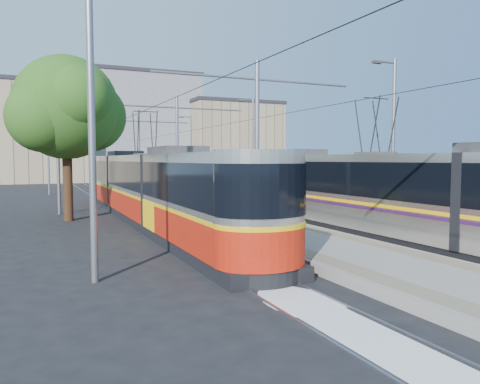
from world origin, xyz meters
name	(u,v)px	position (x,y,z in m)	size (l,w,h in m)	color
ground	(383,271)	(0.00, 0.00, 0.00)	(160.00, 160.00, 0.00)	black
platform	(192,208)	(0.00, 17.00, 0.15)	(4.00, 50.00, 0.30)	gray
tactile_strip_left	(169,206)	(-1.45, 17.00, 0.30)	(0.70, 50.00, 0.01)	gray
tactile_strip_right	(214,204)	(1.45, 17.00, 0.30)	(0.70, 50.00, 0.01)	gray
rails	(192,210)	(0.00, 17.00, 0.02)	(8.71, 70.00, 0.03)	gray
track_arrow	(342,323)	(-3.60, -3.00, 0.01)	(1.20, 5.00, 0.01)	silver
tram_left	(146,187)	(-3.60, 13.48, 1.71)	(2.43, 27.93, 5.50)	black
tram_right	(374,191)	(3.60, 4.69, 1.86)	(2.43, 29.81, 5.50)	black
catenary	(208,133)	(0.00, 14.15, 4.52)	(9.20, 70.00, 7.00)	gray
street_lamps	(173,143)	(0.00, 21.00, 4.18)	(15.18, 38.22, 8.00)	gray
shelter	(228,188)	(0.33, 12.09, 1.63)	(0.77, 1.19, 2.54)	black
tree	(73,110)	(-6.90, 15.09, 5.58)	(5.68, 5.25, 8.25)	#382314
building_left	(21,133)	(-10.00, 60.00, 6.69)	(16.32, 12.24, 13.36)	tan
building_centre	(134,128)	(6.00, 64.00, 8.06)	(18.36, 14.28, 16.10)	gray
building_right	(231,141)	(20.00, 58.00, 6.02)	(14.28, 10.20, 12.02)	tan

